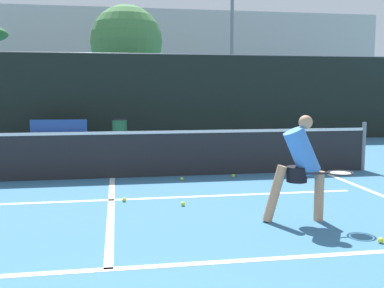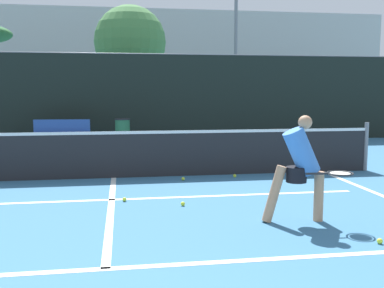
{
  "view_description": "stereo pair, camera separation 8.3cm",
  "coord_description": "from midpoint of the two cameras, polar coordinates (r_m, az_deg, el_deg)",
  "views": [
    {
      "loc": [
        0.11,
        -1.19,
        1.77
      ],
      "look_at": [
        1.25,
        5.56,
        0.95
      ],
      "focal_mm": 42.0,
      "sensor_mm": 36.0,
      "label": 1
    },
    {
      "loc": [
        0.19,
        -1.2,
        1.77
      ],
      "look_at": [
        1.25,
        5.56,
        0.95
      ],
      "focal_mm": 42.0,
      "sensor_mm": 36.0,
      "label": 2
    }
  ],
  "objects": [
    {
      "name": "tree_mid",
      "position": [
        19.6,
        -7.73,
        12.71
      ],
      "size": [
        3.02,
        3.02,
        5.32
      ],
      "color": "brown",
      "rests_on": "ground"
    },
    {
      "name": "tennis_ball_scattered_6",
      "position": [
        8.88,
        -0.87,
        -4.44
      ],
      "size": [
        0.07,
        0.07,
        0.07
      ],
      "primitive_type": "sphere",
      "color": "#D1E033",
      "rests_on": "ground"
    },
    {
      "name": "tennis_ball_scattered_5",
      "position": [
        7.32,
        -8.25,
        -6.97
      ],
      "size": [
        0.07,
        0.07,
        0.07
      ],
      "primitive_type": "sphere",
      "color": "#D1E033",
      "rests_on": "ground"
    },
    {
      "name": "court_center_mark",
      "position": [
        6.97,
        -9.91,
        -7.97
      ],
      "size": [
        0.1,
        4.74,
        0.01
      ],
      "primitive_type": "cube",
      "color": "white",
      "rests_on": "ground"
    },
    {
      "name": "net",
      "position": [
        9.19,
        -9.72,
        -1.13
      ],
      "size": [
        11.09,
        0.09,
        1.07
      ],
      "color": "slate",
      "rests_on": "ground"
    },
    {
      "name": "floodlight_mast",
      "position": [
        22.1,
        5.72,
        15.89
      ],
      "size": [
        1.1,
        0.24,
        8.23
      ],
      "color": "slate",
      "rests_on": "ground"
    },
    {
      "name": "court_service_line",
      "position": [
        7.46,
        -9.84,
        -6.98
      ],
      "size": [
        8.25,
        0.1,
        0.01
      ],
      "primitive_type": "cube",
      "color": "white",
      "rests_on": "ground"
    },
    {
      "name": "trash_bin",
      "position": [
        14.16,
        -8.64,
        1.42
      ],
      "size": [
        0.48,
        0.48,
        0.89
      ],
      "color": "#28603D",
      "rests_on": "ground"
    },
    {
      "name": "player_practicing",
      "position": [
        6.2,
        13.98,
        -2.56
      ],
      "size": [
        1.14,
        0.59,
        1.45
      ],
      "rotation": [
        0.0,
        0.0,
        -0.06
      ],
      "color": "tan",
      "rests_on": "ground"
    },
    {
      "name": "courtside_bench",
      "position": [
        14.52,
        -16.1,
        1.46
      ],
      "size": [
        1.76,
        0.52,
        0.86
      ],
      "rotation": [
        0.0,
        0.0,
        -0.08
      ],
      "color": "#2D519E",
      "rests_on": "ground"
    },
    {
      "name": "tennis_ball_scattered_4",
      "position": [
        5.77,
        23.13,
        -11.27
      ],
      "size": [
        0.07,
        0.07,
        0.07
      ],
      "primitive_type": "sphere",
      "color": "#D1E033",
      "rests_on": "ground"
    },
    {
      "name": "tennis_ball_scattered_0",
      "position": [
        6.97,
        -0.83,
        -7.6
      ],
      "size": [
        0.07,
        0.07,
        0.07
      ],
      "primitive_type": "sphere",
      "color": "#D1E033",
      "rests_on": "ground"
    },
    {
      "name": "tennis_ball_scattered_8",
      "position": [
        9.21,
        13.95,
        -4.23
      ],
      "size": [
        0.07,
        0.07,
        0.07
      ],
      "primitive_type": "sphere",
      "color": "#D1E033",
      "rests_on": "ground"
    },
    {
      "name": "tennis_ball_scattered_3",
      "position": [
        9.23,
        5.7,
        -4.04
      ],
      "size": [
        0.07,
        0.07,
        0.07
      ],
      "primitive_type": "sphere",
      "color": "#D1E033",
      "rests_on": "ground"
    },
    {
      "name": "fence_back",
      "position": [
        15.44,
        -9.47,
        5.75
      ],
      "size": [
        24.0,
        0.06,
        3.01
      ],
      "color": "black",
      "rests_on": "ground"
    },
    {
      "name": "parked_car",
      "position": [
        18.85,
        -21.89,
        2.76
      ],
      "size": [
        1.73,
        4.07,
        1.38
      ],
      "color": "silver",
      "rests_on": "ground"
    },
    {
      "name": "court_baseline_near",
      "position": [
        4.71,
        -10.42,
        -15.33
      ],
      "size": [
        11.0,
        0.1,
        0.01
      ],
      "primitive_type": "cube",
      "color": "white",
      "rests_on": "ground"
    },
    {
      "name": "building_far",
      "position": [
        30.58,
        -9.27,
        9.97
      ],
      "size": [
        36.0,
        2.4,
        6.95
      ],
      "primitive_type": "cube",
      "color": "#B2ADA3",
      "rests_on": "ground"
    }
  ]
}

